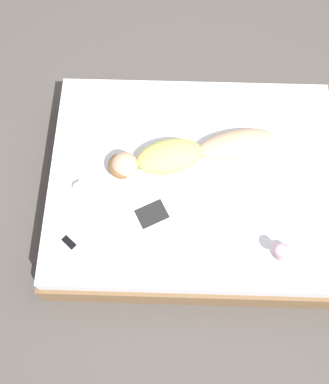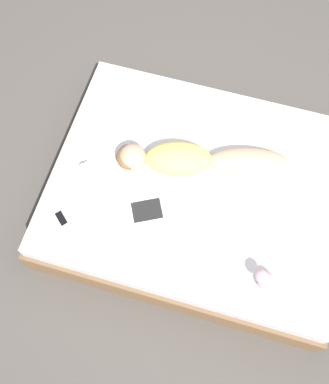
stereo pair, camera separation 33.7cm
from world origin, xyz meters
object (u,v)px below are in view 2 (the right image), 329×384
Objects in this scene: open_magazine at (150,226)px; cell_phone at (61,218)px; coffee_mug at (84,169)px; person at (193,159)px.

open_magazine and cell_phone have the same top height.
coffee_mug is 0.42m from cell_phone.
cell_phone is at bearing 73.86° from open_magazine.
open_magazine is 4.06× the size of cell_phone.
coffee_mug is (-0.29, 0.79, -0.05)m from person.
open_magazine is at bearing -115.10° from coffee_mug.
person is at bearing -7.96° from cell_phone.
person is 12.40× the size of coffee_mug.
cell_phone is (-0.42, 0.04, -0.04)m from coffee_mug.
person reaches higher than open_magazine.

